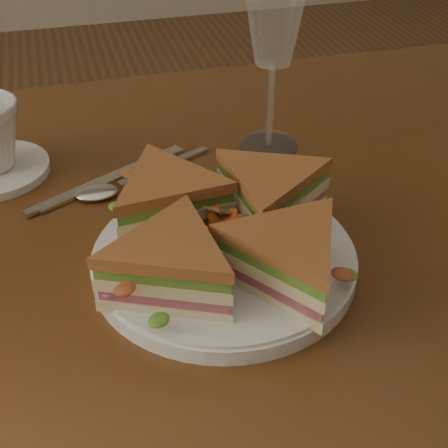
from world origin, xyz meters
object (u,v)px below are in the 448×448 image
table (174,293)px  wine_glass (275,18)px  sandwich_wedges (224,228)px  plate (224,259)px  spoon (114,186)px  knife (103,182)px

table → wine_glass: wine_glass is taller
table → sandwich_wedges: bearing=-66.2°
plate → wine_glass: 0.29m
spoon → plate: bearing=-88.7°
sandwich_wedges → knife: size_ratio=1.55×
knife → wine_glass: size_ratio=0.86×
spoon → wine_glass: bearing=-12.4°
table → wine_glass: (0.16, 0.13, 0.26)m
table → wine_glass: 0.33m
sandwich_wedges → wine_glass: (0.12, 0.21, 0.12)m
knife → wine_glass: bearing=-18.6°
sandwich_wedges → plate: bearing=90.0°
table → wine_glass: size_ratio=5.25×
sandwich_wedges → spoon: 0.19m
table → plate: (0.04, -0.08, 0.11)m
table → knife: size_ratio=6.10×
plate → table: bearing=113.8°
plate → sandwich_wedges: (0.00, -0.00, 0.04)m
knife → plate: bearing=-89.7°
sandwich_wedges → wine_glass: size_ratio=1.33×
table → spoon: bearing=120.3°
table → spoon: spoon is taller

